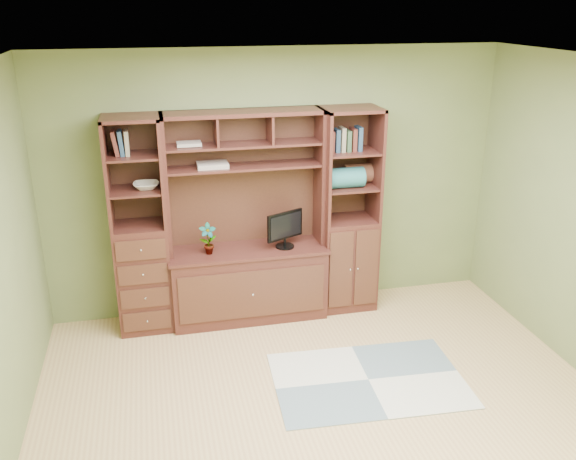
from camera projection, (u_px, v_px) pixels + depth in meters
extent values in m
cube|color=tan|center=(331.00, 418.00, 4.65)|extent=(4.60, 4.10, 0.04)
cube|color=white|center=(341.00, 68.00, 3.73)|extent=(4.60, 4.10, 0.04)
cube|color=olive|center=(276.00, 183.00, 6.01)|extent=(4.50, 0.04, 2.60)
cube|color=#451E18|center=(247.00, 220.00, 5.80)|extent=(1.54, 0.53, 2.05)
cube|color=#451E18|center=(139.00, 227.00, 5.63)|extent=(0.50, 0.45, 2.05)
cube|color=#451E18|center=(348.00, 211.00, 6.05)|extent=(0.55, 0.45, 2.05)
cube|color=#A8AEAE|center=(368.00, 380.00, 5.11)|extent=(1.63, 1.14, 0.01)
cube|color=black|center=(285.00, 223.00, 5.86)|extent=(0.45, 0.34, 0.50)
imported|color=#AE4A3A|center=(208.00, 239.00, 5.74)|extent=(0.16, 0.11, 0.30)
cube|color=#AEA294|center=(212.00, 165.00, 5.63)|extent=(0.29, 0.21, 0.04)
imported|color=white|center=(146.00, 186.00, 5.51)|extent=(0.23, 0.23, 0.06)
cube|color=#2B6F72|center=(346.00, 178.00, 5.87)|extent=(0.34, 0.20, 0.20)
cube|color=brown|center=(361.00, 173.00, 6.03)|extent=(0.34, 0.19, 0.19)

